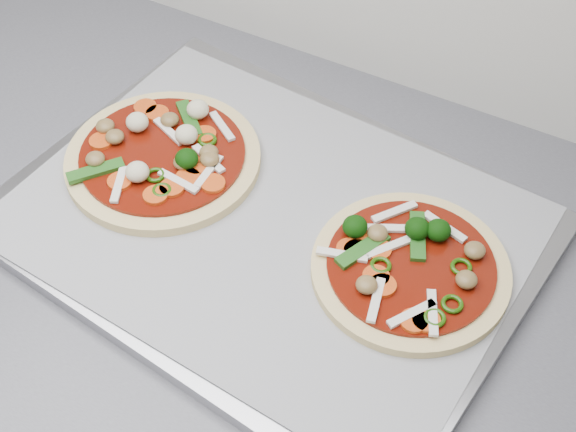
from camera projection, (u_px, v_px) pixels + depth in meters
The scene contains 6 objects.
base_cabinet at pixel (166, 403), 1.19m from camera, with size 3.60×0.60×0.86m, color #B3B3B1.
countertop at pixel (117, 201), 0.85m from camera, with size 3.60×0.60×0.04m, color slate.
baking_tray at pixel (269, 226), 0.79m from camera, with size 0.50×0.37×0.02m, color #9D9CA2.
parchment at pixel (269, 220), 0.79m from camera, with size 0.48×0.35×0.00m, color gray.
pizza_left at pixel (163, 156), 0.83m from camera, with size 0.21×0.21×0.03m.
pizza_right at pixel (409, 265), 0.74m from camera, with size 0.23×0.23×0.03m.
Camera 1 is at (0.43, 0.89, 1.51)m, focal length 50.00 mm.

